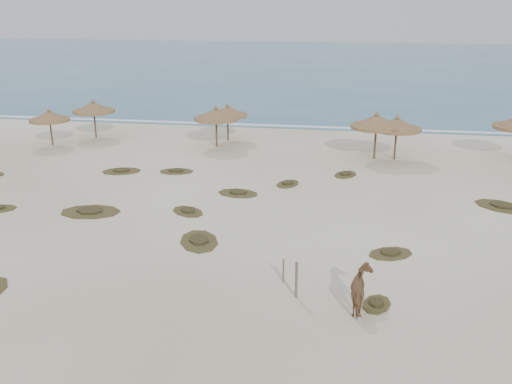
# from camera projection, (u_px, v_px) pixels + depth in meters

# --- Properties ---
(ground) EXTENTS (160.00, 160.00, 0.00)m
(ground) POSITION_uv_depth(u_px,v_px,m) (182.00, 256.00, 23.56)
(ground) COLOR white
(ground) RESTS_ON ground
(ocean) EXTENTS (200.00, 100.00, 0.01)m
(ocean) POSITION_uv_depth(u_px,v_px,m) (310.00, 64.00, 93.67)
(ocean) COLOR #2C6485
(ocean) RESTS_ON ground
(foam_line) EXTENTS (70.00, 0.60, 0.01)m
(foam_line) POSITION_uv_depth(u_px,v_px,m) (269.00, 125.00, 47.87)
(foam_line) COLOR white
(foam_line) RESTS_ON ground
(palapa_0) EXTENTS (3.82, 3.82, 2.71)m
(palapa_0) POSITION_uv_depth(u_px,v_px,m) (49.00, 116.00, 40.82)
(palapa_0) COLOR brown
(palapa_0) RESTS_ON ground
(palapa_1) EXTENTS (3.68, 3.68, 2.96)m
(palapa_1) POSITION_uv_depth(u_px,v_px,m) (94.00, 108.00, 43.10)
(palapa_1) COLOR brown
(palapa_1) RESTS_ON ground
(palapa_2) EXTENTS (4.24, 4.24, 2.99)m
(palapa_2) POSITION_uv_depth(u_px,v_px,m) (216.00, 115.00, 40.30)
(palapa_2) COLOR brown
(palapa_2) RESTS_ON ground
(palapa_3) EXTENTS (3.77, 3.77, 2.80)m
(palapa_3) POSITION_uv_depth(u_px,v_px,m) (228.00, 112.00, 42.19)
(palapa_3) COLOR brown
(palapa_3) RESTS_ON ground
(palapa_4) EXTENTS (3.61, 3.61, 3.18)m
(palapa_4) POSITION_uv_depth(u_px,v_px,m) (377.00, 122.00, 37.16)
(palapa_4) COLOR brown
(palapa_4) RESTS_ON ground
(palapa_5) EXTENTS (3.59, 3.59, 3.00)m
(palapa_5) POSITION_uv_depth(u_px,v_px,m) (397.00, 125.00, 37.04)
(palapa_5) COLOR brown
(palapa_5) RESTS_ON ground
(horse) EXTENTS (0.85, 1.77, 1.47)m
(horse) POSITION_uv_depth(u_px,v_px,m) (362.00, 291.00, 19.26)
(horse) COLOR olive
(horse) RESTS_ON ground
(fence_post_near) EXTENTS (0.13, 0.13, 1.36)m
(fence_post_near) POSITION_uv_depth(u_px,v_px,m) (296.00, 280.00, 20.13)
(fence_post_near) COLOR #695D4F
(fence_post_near) RESTS_ON ground
(fence_post_far) EXTENTS (0.08, 0.08, 0.96)m
(fence_post_far) POSITION_uv_depth(u_px,v_px,m) (283.00, 271.00, 21.25)
(fence_post_far) COLOR #695D4F
(fence_post_far) RESTS_ON ground
(scrub_1) EXTENTS (3.20, 2.27, 0.16)m
(scrub_1) POSITION_uv_depth(u_px,v_px,m) (90.00, 211.00, 28.38)
(scrub_1) COLOR brown
(scrub_1) RESTS_ON ground
(scrub_2) EXTENTS (2.25, 2.13, 0.16)m
(scrub_2) POSITION_uv_depth(u_px,v_px,m) (188.00, 211.00, 28.41)
(scrub_2) COLOR brown
(scrub_2) RESTS_ON ground
(scrub_3) EXTENTS (2.43, 1.77, 0.16)m
(scrub_3) POSITION_uv_depth(u_px,v_px,m) (238.00, 193.00, 31.09)
(scrub_3) COLOR brown
(scrub_3) RESTS_ON ground
(scrub_4) EXTENTS (2.30, 2.01, 0.16)m
(scrub_4) POSITION_uv_depth(u_px,v_px,m) (391.00, 253.00, 23.71)
(scrub_4) COLOR brown
(scrub_4) RESTS_ON ground
(scrub_5) EXTENTS (3.30, 3.03, 0.16)m
(scrub_5) POSITION_uv_depth(u_px,v_px,m) (502.00, 206.00, 29.10)
(scrub_5) COLOR brown
(scrub_5) RESTS_ON ground
(scrub_6) EXTENTS (2.70, 2.17, 0.16)m
(scrub_6) POSITION_uv_depth(u_px,v_px,m) (121.00, 171.00, 35.07)
(scrub_6) COLOR brown
(scrub_6) RESTS_ON ground
(scrub_7) EXTENTS (1.72, 2.04, 0.16)m
(scrub_7) POSITION_uv_depth(u_px,v_px,m) (288.00, 184.00, 32.65)
(scrub_7) COLOR brown
(scrub_7) RESTS_ON ground
(scrub_9) EXTENTS (2.44, 2.95, 0.16)m
(scrub_9) POSITION_uv_depth(u_px,v_px,m) (199.00, 241.00, 24.93)
(scrub_9) COLOR brown
(scrub_9) RESTS_ON ground
(scrub_10) EXTENTS (1.83, 2.12, 0.16)m
(scrub_10) POSITION_uv_depth(u_px,v_px,m) (345.00, 174.00, 34.38)
(scrub_10) COLOR brown
(scrub_10) RESTS_ON ground
(scrub_12) EXTENTS (1.32, 1.65, 0.16)m
(scrub_12) POSITION_uv_depth(u_px,v_px,m) (376.00, 304.00, 19.77)
(scrub_12) COLOR brown
(scrub_12) RESTS_ON ground
(scrub_13) EXTENTS (2.27, 1.68, 0.16)m
(scrub_13) POSITION_uv_depth(u_px,v_px,m) (176.00, 171.00, 35.02)
(scrub_13) COLOR brown
(scrub_13) RESTS_ON ground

